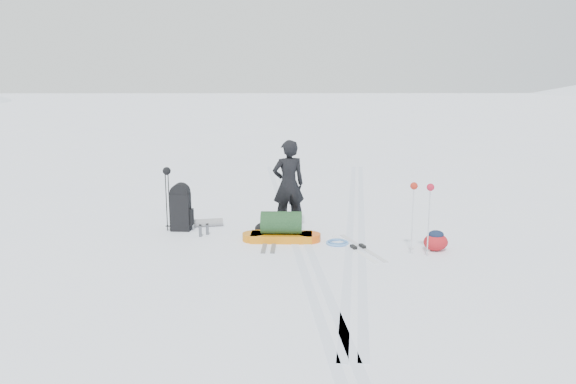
# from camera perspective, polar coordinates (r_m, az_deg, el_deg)

# --- Properties ---
(ground) EXTENTS (200.00, 200.00, 0.00)m
(ground) POSITION_cam_1_polar(r_m,az_deg,el_deg) (11.09, 1.13, -4.78)
(ground) COLOR white
(ground) RESTS_ON ground
(ski_tracks) EXTENTS (3.38, 17.97, 0.01)m
(ski_tracks) POSITION_cam_1_polar(r_m,az_deg,el_deg) (11.97, 3.92, -3.55)
(ski_tracks) COLOR silver
(ski_tracks) RESTS_ON ground
(skier) EXTENTS (0.77, 0.60, 1.87)m
(skier) POSITION_cam_1_polar(r_m,az_deg,el_deg) (11.67, 0.05, 0.77)
(skier) COLOR black
(skier) RESTS_ON ground
(pulk_sled) EXTENTS (1.55, 0.55, 0.58)m
(pulk_sled) POSITION_cam_1_polar(r_m,az_deg,el_deg) (10.90, -0.67, -3.85)
(pulk_sled) COLOR orange
(pulk_sled) RESTS_ON ground
(expedition_rucksack) EXTENTS (1.05, 0.59, 0.99)m
(expedition_rucksack) POSITION_cam_1_polar(r_m,az_deg,el_deg) (11.82, -10.49, -1.65)
(expedition_rucksack) COLOR black
(expedition_rucksack) RESTS_ON ground
(ski_poles_black) EXTENTS (0.18, 0.17, 1.34)m
(ski_poles_black) POSITION_cam_1_polar(r_m,az_deg,el_deg) (11.67, -12.20, 1.32)
(ski_poles_black) COLOR black
(ski_poles_black) RESTS_ON ground
(ski_poles_silver) EXTENTS (0.39, 0.26, 1.31)m
(ski_poles_silver) POSITION_cam_1_polar(r_m,az_deg,el_deg) (10.12, 13.43, -0.28)
(ski_poles_silver) COLOR silver
(ski_poles_silver) RESTS_ON ground
(touring_skis_grey) EXTENTS (0.33, 1.73, 0.06)m
(touring_skis_grey) POSITION_cam_1_polar(r_m,az_deg,el_deg) (11.01, -1.81, -4.83)
(touring_skis_grey) COLOR gray
(touring_skis_grey) RESTS_ON ground
(touring_skis_white) EXTENTS (0.84, 1.80, 0.07)m
(touring_skis_white) POSITION_cam_1_polar(r_m,az_deg,el_deg) (10.55, 7.12, -5.65)
(touring_skis_white) COLOR white
(touring_skis_white) RESTS_ON ground
(rope_coil) EXTENTS (0.58, 0.58, 0.05)m
(rope_coil) POSITION_cam_1_polar(r_m,az_deg,el_deg) (10.81, 5.04, -5.11)
(rope_coil) COLOR #5C98DF
(rope_coil) RESTS_ON ground
(small_daypack) EXTENTS (0.52, 0.45, 0.38)m
(small_daypack) POSITION_cam_1_polar(r_m,az_deg,el_deg) (10.66, 14.78, -4.82)
(small_daypack) COLOR maroon
(small_daypack) RESTS_ON ground
(thermos_pair) EXTENTS (0.19, 0.21, 0.25)m
(thermos_pair) POSITION_cam_1_polar(r_m,az_deg,el_deg) (11.40, -8.56, -3.84)
(thermos_pair) COLOR #54565B
(thermos_pair) RESTS_ON ground
(stuff_sack) EXTENTS (0.46, 0.39, 0.25)m
(stuff_sack) POSITION_cam_1_polar(r_m,az_deg,el_deg) (11.39, -2.39, -3.70)
(stuff_sack) COLOR black
(stuff_sack) RESTS_ON ground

